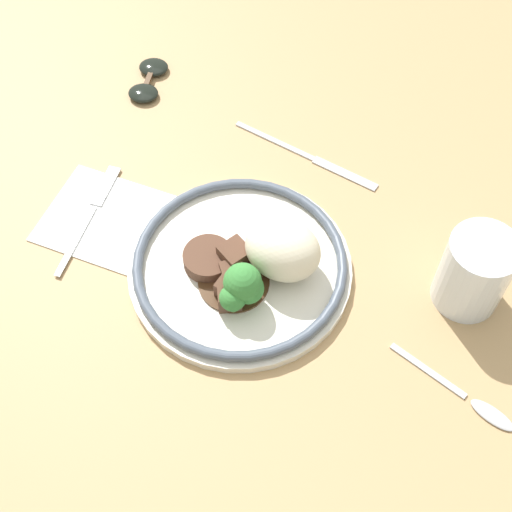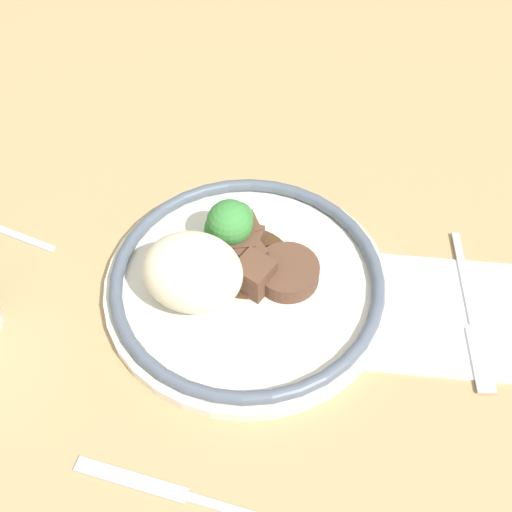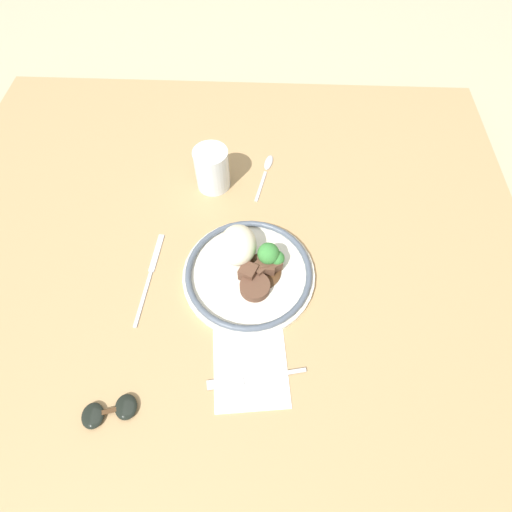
% 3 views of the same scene
% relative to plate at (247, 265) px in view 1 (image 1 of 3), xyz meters
% --- Properties ---
extents(ground_plane, '(8.00, 8.00, 0.00)m').
position_rel_plate_xyz_m(ground_plane, '(0.00, 0.06, -0.06)').
color(ground_plane, tan).
extents(dining_table, '(1.24, 1.29, 0.04)m').
position_rel_plate_xyz_m(dining_table, '(0.00, 0.06, -0.04)').
color(dining_table, tan).
rests_on(dining_table, ground).
extents(napkin, '(0.16, 0.14, 0.00)m').
position_rel_plate_xyz_m(napkin, '(-0.19, -0.01, -0.02)').
color(napkin, white).
rests_on(napkin, dining_table).
extents(plate, '(0.26, 0.26, 0.08)m').
position_rel_plate_xyz_m(plate, '(0.00, 0.00, 0.00)').
color(plate, silver).
rests_on(plate, dining_table).
extents(juice_glass, '(0.08, 0.08, 0.10)m').
position_rel_plate_xyz_m(juice_glass, '(0.23, 0.09, 0.03)').
color(juice_glass, orange).
rests_on(juice_glass, dining_table).
extents(fork, '(0.05, 0.17, 0.00)m').
position_rel_plate_xyz_m(fork, '(-0.21, -0.01, -0.02)').
color(fork, '#B7B7BC').
rests_on(fork, napkin).
extents(knife, '(0.21, 0.02, 0.00)m').
position_rel_plate_xyz_m(knife, '(-0.01, 0.20, -0.02)').
color(knife, '#B7B7BC').
rests_on(knife, dining_table).
extents(spoon, '(0.15, 0.04, 0.01)m').
position_rel_plate_xyz_m(spoon, '(0.29, -0.03, -0.02)').
color(spoon, '#B7B7BC').
rests_on(spoon, dining_table).
extents(sunglasses, '(0.07, 0.10, 0.01)m').
position_rel_plate_xyz_m(sunglasses, '(-0.28, 0.21, -0.01)').
color(sunglasses, black).
rests_on(sunglasses, dining_table).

